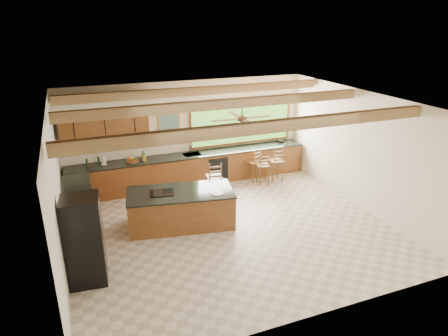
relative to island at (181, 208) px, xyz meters
name	(u,v)px	position (x,y,z in m)	size (l,w,h in m)	color
ground	(230,228)	(1.00, -0.60, -0.43)	(7.20, 7.20, 0.00)	beige
room_shell	(212,131)	(0.84, 0.05, 1.78)	(7.27, 6.54, 3.02)	#F0E6CF
counter_run	(169,177)	(0.18, 1.92, 0.03)	(7.12, 3.10, 1.24)	brown
island	(181,208)	(0.00, 0.00, 0.00)	(2.63, 1.57, 0.88)	brown
refrigerator	(84,241)	(-2.21, -1.46, 0.43)	(0.73, 0.72, 1.72)	black
bar_stool_a	(215,178)	(1.21, 0.94, 0.23)	(0.46, 0.46, 1.12)	brown
bar_stool_b	(264,166)	(2.92, 1.43, 0.16)	(0.41, 0.41, 1.00)	brown
bar_stool_c	(277,162)	(3.39, 1.51, 0.21)	(0.41, 0.41, 1.09)	brown
bar_stool_d	(254,163)	(2.77, 1.80, 0.17)	(0.47, 0.47, 1.01)	brown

